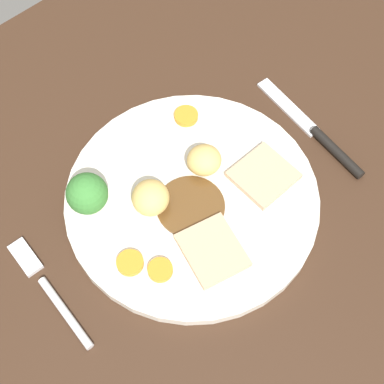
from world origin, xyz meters
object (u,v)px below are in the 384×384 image
roast_potato_right (151,198)px  dinner_plate (192,199)px  meat_slice_under (264,175)px  carrot_coin_front (130,263)px  carrot_coin_back (160,270)px  knife (318,135)px  roast_potato_left (204,160)px  carrot_coin_side (186,116)px  fork (48,289)px  broccoli_floret (87,194)px  meat_slice_main (214,249)px

roast_potato_right → dinner_plate: bearing=-28.0°
roast_potato_right → meat_slice_under: bearing=-26.3°
carrot_coin_front → carrot_coin_back: 3.41cm
meat_slice_under → carrot_coin_back: meat_slice_under is taller
meat_slice_under → knife: 10.10cm
roast_potato_right → knife: 23.25cm
meat_slice_under → roast_potato_left: size_ratio=1.60×
carrot_coin_side → roast_potato_right: bearing=-150.0°
carrot_coin_front → fork: carrot_coin_front is taller
dinner_plate → meat_slice_under: (7.98, -3.80, 1.10)cm
carrot_coin_back → knife: 26.82cm
carrot_coin_back → knife: carrot_coin_back is taller
broccoli_floret → roast_potato_right: bearing=-40.3°
roast_potato_right → fork: (-14.67, 0.21, -2.88)cm
meat_slice_main → roast_potato_left: (6.58, 8.62, 1.26)cm
roast_potato_right → fork: roast_potato_right is taller
meat_slice_main → roast_potato_right: bearing=98.7°
carrot_coin_side → broccoli_floret: broccoli_floret is taller
dinner_plate → roast_potato_right: size_ratio=6.79×
roast_potato_left → carrot_coin_front: size_ratio=1.37×
broccoli_floret → fork: (-9.40, -4.25, -4.21)cm
dinner_plate → carrot_coin_front: 10.84cm
meat_slice_under → fork: (-26.91, 6.28, -1.41)cm
roast_potato_left → carrot_coin_side: 7.79cm
knife → meat_slice_under: bearing=95.3°
carrot_coin_back → meat_slice_main: bearing=-20.4°
dinner_plate → carrot_coin_back: size_ratio=10.77×
broccoli_floret → fork: size_ratio=0.37×
broccoli_floret → knife: bearing=-21.1°
meat_slice_under → carrot_coin_front: meat_slice_under is taller
broccoli_floret → roast_potato_left: bearing=-20.0°
dinner_plate → roast_potato_left: size_ratio=7.23×
carrot_coin_side → carrot_coin_front: bearing=-149.4°
carrot_coin_front → fork: size_ratio=0.20×
roast_potato_left → fork: size_ratio=0.27×
knife → carrot_coin_back: bearing=97.2°
fork → dinner_plate: bearing=-94.0°
meat_slice_main → roast_potato_right: size_ratio=1.61×
dinner_plate → meat_slice_main: size_ratio=4.20×
dinner_plate → carrot_coin_side: carrot_coin_side is taller
fork → meat_slice_under: bearing=-99.7°
knife → meat_slice_main: bearing=103.5°
carrot_coin_back → carrot_coin_side: same height
meat_slice_under → carrot_coin_side: meat_slice_under is taller
carrot_coin_front → carrot_coin_side: same height
carrot_coin_back → carrot_coin_side: size_ratio=0.92×
roast_potato_right → knife: size_ratio=0.24×
roast_potato_left → knife: size_ratio=0.22×
carrot_coin_side → fork: size_ratio=0.20×
meat_slice_under → carrot_coin_side: 12.64cm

